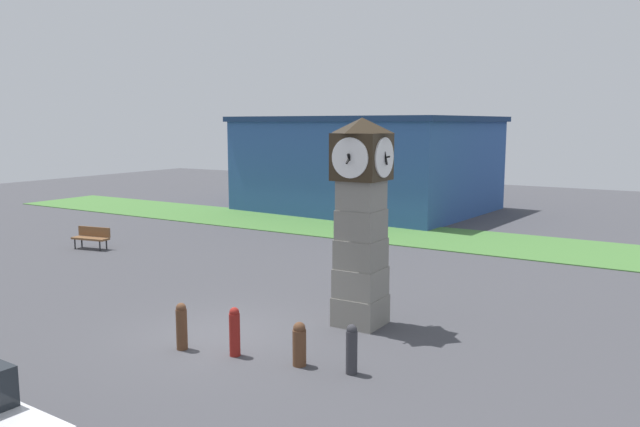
% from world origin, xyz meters
% --- Properties ---
extents(ground_plane, '(83.41, 83.41, 0.00)m').
position_xyz_m(ground_plane, '(0.00, 0.00, 0.00)').
color(ground_plane, '#424247').
extents(clock_tower, '(1.53, 1.63, 5.32)m').
position_xyz_m(clock_tower, '(2.54, 2.53, 2.78)').
color(clock_tower, gray).
rests_on(clock_tower, ground_plane).
extents(bollard_near_tower, '(0.26, 0.26, 1.10)m').
position_xyz_m(bollard_near_tower, '(-0.13, -1.22, 0.56)').
color(bollard_near_tower, brown).
rests_on(bollard_near_tower, ground_plane).
extents(bollard_mid_row, '(0.25, 0.25, 1.12)m').
position_xyz_m(bollard_mid_row, '(1.17, -0.90, 0.57)').
color(bollard_mid_row, maroon).
rests_on(bollard_mid_row, ground_plane).
extents(bollard_far_row, '(0.30, 0.30, 0.97)m').
position_xyz_m(bollard_far_row, '(2.73, -0.63, 0.49)').
color(bollard_far_row, brown).
rests_on(bollard_far_row, ground_plane).
extents(bollard_end_row, '(0.24, 0.24, 1.07)m').
position_xyz_m(bollard_end_row, '(3.90, -0.42, 0.54)').
color(bollard_end_row, '#333338').
rests_on(bollard_end_row, ground_plane).
extents(bench, '(1.67, 0.82, 0.90)m').
position_xyz_m(bench, '(-11.57, 5.39, 0.52)').
color(bench, brown).
rests_on(bench, ground_plane).
extents(warehouse_blue_far, '(14.40, 11.70, 5.56)m').
position_xyz_m(warehouse_blue_far, '(-7.37, 22.17, 2.79)').
color(warehouse_blue_far, '#2D5193').
rests_on(warehouse_blue_far, ground_plane).
extents(grass_verge_far, '(50.05, 5.42, 0.04)m').
position_xyz_m(grass_verge_far, '(-2.33, 15.29, 0.02)').
color(grass_verge_far, '#477A38').
rests_on(grass_verge_far, ground_plane).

